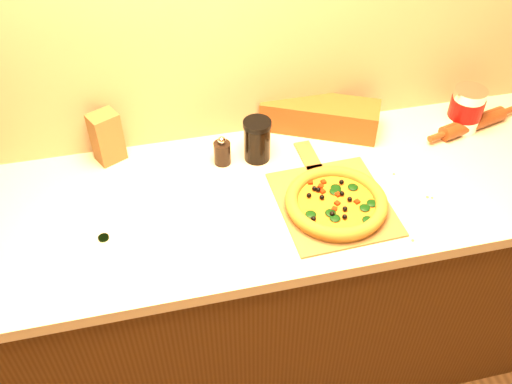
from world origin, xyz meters
name	(u,v)px	position (x,y,z in m)	size (l,w,h in m)	color
cabinet	(249,289)	(0.00, 1.43, 0.43)	(2.80, 0.65, 0.86)	#46290F
countertop	(247,201)	(0.00, 1.43, 0.88)	(2.84, 0.68, 0.04)	beige
pizza_peel	(332,200)	(0.25, 1.35, 0.90)	(0.34, 0.49, 0.01)	brown
pizza	(336,202)	(0.25, 1.31, 0.93)	(0.30, 0.30, 0.04)	#AF792B
bottle_cap	(104,238)	(-0.44, 1.35, 0.90)	(0.03, 0.03, 0.01)	black
pepper_grinder	(222,152)	(-0.04, 1.60, 0.94)	(0.06, 0.06, 0.10)	black
rolling_pin	(473,123)	(0.83, 1.58, 0.93)	(0.38, 0.12, 0.05)	#5D250F
coffee_canister	(466,108)	(0.80, 1.60, 0.98)	(0.11, 0.11, 0.15)	silver
bread_bag	(320,115)	(0.32, 1.71, 0.95)	(0.40, 0.13, 0.11)	brown
paper_bag	(107,137)	(-0.40, 1.70, 0.99)	(0.09, 0.07, 0.17)	brown
dark_jar	(257,140)	(0.07, 1.60, 0.97)	(0.09, 0.09, 0.15)	black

